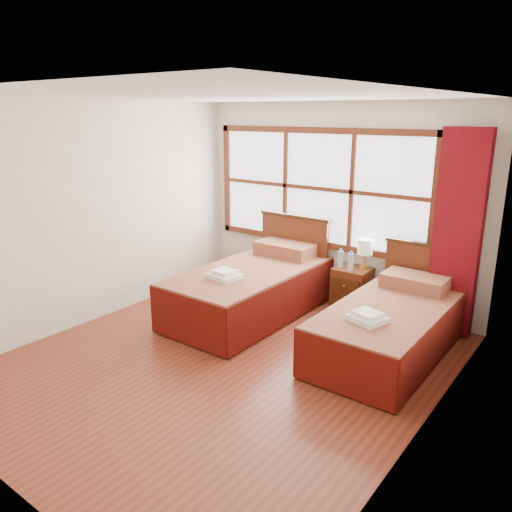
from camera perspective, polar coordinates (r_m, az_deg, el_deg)
The scene contains 15 objects.
floor at distance 5.25m, azimuth -3.58°, elevation -11.90°, with size 4.50×4.50×0.00m, color brown.
ceiling at distance 4.64m, azimuth -4.16°, elevation 17.74°, with size 4.50×4.50×0.00m, color white.
wall_back at distance 6.61m, azimuth 9.04°, elevation 5.78°, with size 4.00×4.00×0.00m, color silver.
wall_left at distance 6.25m, azimuth -17.94°, elevation 4.59°, with size 4.50×4.50×0.00m, color silver.
wall_right at distance 3.84m, azimuth 19.47°, elevation -2.55°, with size 4.50×4.50×0.00m, color silver.
window at distance 6.66m, azimuth 7.05°, elevation 7.69°, with size 3.16×0.06×1.56m.
curtain at distance 5.94m, azimuth 22.05°, elevation 2.33°, with size 0.50×0.16×2.30m, color maroon.
bed_left at distance 6.28m, azimuth -0.37°, elevation -3.63°, with size 1.15×2.23×1.12m.
bed_right at distance 5.47m, azimuth 15.07°, elevation -7.71°, with size 1.04×2.06×1.01m.
nightstand at distance 6.47m, azimuth 10.87°, elevation -3.83°, with size 0.43×0.43×0.58m.
towels_left at distance 5.82m, azimuth -3.60°, elevation -2.15°, with size 0.37×0.33×0.10m.
towels_right at distance 4.92m, azimuth 12.60°, elevation -6.83°, with size 0.39×0.36×0.10m.
lamp at distance 6.35m, azimuth 12.38°, elevation 0.93°, with size 0.19×0.19×0.37m.
bottle_near at distance 6.38m, azimuth 9.65°, elevation -0.30°, with size 0.06×0.06×0.23m.
bottle_far at distance 6.25m, azimuth 10.76°, elevation -0.65°, with size 0.06×0.06×0.25m.
Camera 1 is at (3.04, -3.50, 2.47)m, focal length 35.00 mm.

